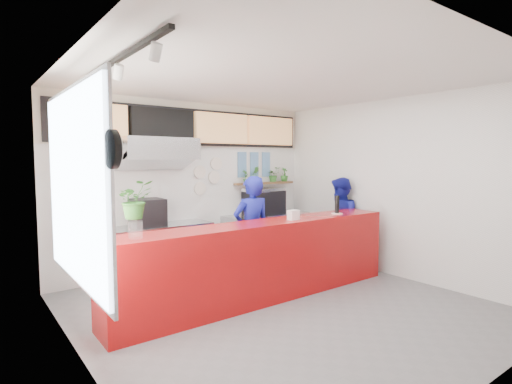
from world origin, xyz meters
TOP-DOWN VIEW (x-y plane):
  - floor at (0.00, 0.00)m, footprint 5.00×5.00m
  - ceiling at (0.00, 0.00)m, footprint 5.00×5.00m
  - wall_back at (0.00, 2.50)m, footprint 5.00×0.00m
  - wall_left at (-2.50, 0.00)m, footprint 0.00×5.00m
  - wall_right at (2.50, 0.00)m, footprint 0.00×5.00m
  - service_counter at (0.00, 0.40)m, footprint 4.50×0.60m
  - cream_band at (0.00, 2.49)m, footprint 5.00×0.02m
  - prep_bench at (-0.80, 2.20)m, footprint 1.80×0.60m
  - panini_oven at (-0.96, 2.20)m, footprint 0.52×0.52m
  - extraction_hood at (-0.80, 2.15)m, footprint 1.20×0.70m
  - hood_lip at (-0.80, 2.15)m, footprint 1.20×0.69m
  - right_bench at (1.50, 2.20)m, footprint 1.80×0.60m
  - espresso_machine at (1.42, 2.20)m, footprint 0.73×0.53m
  - espresso_tray at (1.42, 2.20)m, footprint 0.77×0.57m
  - herb_shelf at (1.60, 2.40)m, footprint 1.40×0.18m
  - menu_board_far_left at (-1.75, 2.38)m, footprint 1.10×0.10m
  - menu_board_mid_left at (-0.59, 2.38)m, footprint 1.10×0.10m
  - menu_board_mid_right at (0.57, 2.38)m, footprint 1.10×0.10m
  - menu_board_far_right at (1.73, 2.38)m, footprint 1.10×0.10m
  - soffit at (0.00, 2.46)m, footprint 4.80×0.04m
  - window_pane at (-2.47, 0.30)m, footprint 0.04×2.20m
  - window_frame at (-2.45, 0.30)m, footprint 0.03×2.30m
  - wall_clock_rim at (-2.46, -0.90)m, footprint 0.05×0.30m
  - wall_clock_face at (-2.43, -0.90)m, footprint 0.02×0.26m
  - track_rail at (-2.10, 0.00)m, footprint 0.05×2.40m
  - dec_plate_a at (0.15, 2.47)m, footprint 0.24×0.03m
  - dec_plate_b at (0.45, 2.47)m, footprint 0.24×0.03m
  - dec_plate_c at (0.15, 2.47)m, footprint 0.24×0.03m
  - dec_plate_d at (0.50, 2.47)m, footprint 0.24×0.03m
  - photo_frame_a at (1.10, 2.48)m, footprint 0.20×0.02m
  - photo_frame_b at (1.40, 2.48)m, footprint 0.20×0.02m
  - photo_frame_c at (1.70, 2.48)m, footprint 0.20×0.02m
  - photo_frame_d at (1.10, 2.48)m, footprint 0.20×0.02m
  - photo_frame_e at (1.40, 2.48)m, footprint 0.20×0.02m
  - photo_frame_f at (1.70, 2.48)m, footprint 0.20×0.02m
  - staff_center at (0.26, 1.02)m, footprint 0.68×0.49m
  - staff_right at (2.27, 0.99)m, footprint 1.01×0.98m
  - herb_a at (1.12, 2.40)m, footprint 0.16×0.13m
  - herb_b at (1.35, 2.40)m, footprint 0.21×0.19m
  - herb_c at (1.83, 2.40)m, footprint 0.29×0.26m
  - herb_d at (2.13, 2.40)m, footprint 0.20×0.19m
  - glass_vase at (-1.84, 0.35)m, footprint 0.18×0.18m
  - basil_vase at (-1.84, 0.35)m, footprint 0.41×0.36m
  - napkin_holder at (0.49, 0.31)m, footprint 0.17×0.11m
  - white_plate at (1.47, 0.35)m, footprint 0.19×0.19m
  - pepper_mill at (1.47, 0.35)m, footprint 0.07×0.07m

SIDE VIEW (x-z plane):
  - floor at x=0.00m, z-range 0.00..0.00m
  - prep_bench at x=-0.80m, z-range 0.00..0.90m
  - right_bench at x=1.50m, z-range 0.00..0.90m
  - service_counter at x=0.00m, z-range 0.00..1.10m
  - staff_right at x=2.27m, z-range 0.00..1.64m
  - staff_center at x=0.26m, z-range 0.00..1.72m
  - white_plate at x=1.47m, z-range 1.10..1.11m
  - panini_oven at x=-0.96m, z-range 0.90..1.34m
  - espresso_machine at x=1.42m, z-range 0.90..1.36m
  - napkin_holder at x=0.49m, z-range 1.10..1.24m
  - glass_vase at x=-1.84m, z-range 1.10..1.29m
  - pepper_mill at x=1.47m, z-range 1.11..1.40m
  - espresso_tray at x=1.42m, z-range 1.35..1.42m
  - dec_plate_c at x=0.15m, z-range 1.33..1.57m
  - wall_back at x=0.00m, z-range -1.00..4.00m
  - wall_left at x=-2.50m, z-range -1.00..4.00m
  - wall_right at x=2.50m, z-range -1.00..4.00m
  - herb_shelf at x=1.60m, z-range 1.48..1.52m
  - basil_vase at x=-1.84m, z-range 1.32..1.75m
  - dec_plate_b at x=0.45m, z-range 1.53..1.77m
  - herb_a at x=1.12m, z-range 1.52..1.78m
  - herb_d at x=2.13m, z-range 1.52..1.81m
  - herb_c at x=1.83m, z-range 1.52..1.82m
  - herb_b at x=1.35m, z-range 1.52..1.84m
  - window_pane at x=-2.47m, z-range 0.75..2.65m
  - window_frame at x=-2.45m, z-range 0.70..2.70m
  - dec_plate_a at x=0.15m, z-range 1.63..1.87m
  - photo_frame_d at x=1.10m, z-range 1.62..1.88m
  - photo_frame_e at x=1.40m, z-range 1.62..1.88m
  - photo_frame_f at x=1.70m, z-range 1.62..1.88m
  - dec_plate_d at x=0.50m, z-range 1.78..2.02m
  - hood_lip at x=-0.80m, z-range 1.79..2.11m
  - photo_frame_a at x=1.10m, z-range 1.88..2.12m
  - photo_frame_b at x=1.40m, z-range 1.88..2.12m
  - photo_frame_c at x=1.70m, z-range 1.88..2.12m
  - wall_clock_rim at x=-2.46m, z-range 1.90..2.20m
  - wall_clock_face at x=-2.43m, z-range 1.92..2.18m
  - extraction_hood at x=-0.80m, z-range 1.98..2.32m
  - menu_board_far_left at x=-1.75m, z-range 2.27..2.82m
  - menu_board_mid_left at x=-0.59m, z-range 2.27..2.82m
  - menu_board_mid_right at x=0.57m, z-range 2.27..2.82m
  - menu_board_far_right at x=1.73m, z-range 2.27..2.82m
  - soffit at x=0.00m, z-range 2.22..2.88m
  - cream_band at x=0.00m, z-range 2.20..3.00m
  - track_rail at x=-2.10m, z-range 2.92..2.96m
  - ceiling at x=0.00m, z-range 3.00..3.00m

